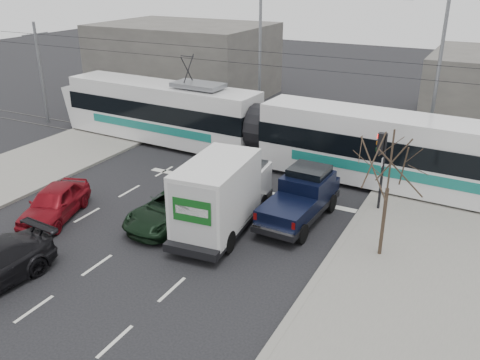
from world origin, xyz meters
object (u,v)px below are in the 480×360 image
at_px(traffic_signal, 381,155).
at_px(silver_pickup, 226,185).
at_px(box_truck, 222,194).
at_px(red_car, 54,203).
at_px(street_lamp_near, 434,73).
at_px(tram, 261,128).
at_px(bare_tree, 390,166).
at_px(navy_pickup, 302,196).
at_px(street_lamp_far, 257,53).
at_px(green_car, 174,208).

xyz_separation_m(traffic_signal, silver_pickup, (-6.33, -2.75, -1.69)).
relative_size(box_truck, red_car, 1.53).
distance_m(street_lamp_near, tram, 9.78).
bearing_deg(red_car, street_lamp_near, 29.59).
height_order(bare_tree, street_lamp_near, street_lamp_near).
bearing_deg(red_car, navy_pickup, 8.74).
distance_m(traffic_signal, street_lamp_far, 14.47).
bearing_deg(red_car, box_truck, 1.31).
distance_m(street_lamp_near, navy_pickup, 11.21).
xyz_separation_m(silver_pickup, green_car, (-1.22, -2.49, -0.36)).
bearing_deg(navy_pickup, bare_tree, -20.77).
relative_size(street_lamp_far, box_truck, 1.35).
relative_size(traffic_signal, street_lamp_far, 0.40).
relative_size(tram, green_car, 5.49).
height_order(street_lamp_far, green_car, street_lamp_far).
xyz_separation_m(silver_pickup, box_truck, (0.96, -2.01, 0.56)).
bearing_deg(street_lamp_far, red_car, -96.24).
height_order(silver_pickup, box_truck, box_truck).
bearing_deg(traffic_signal, green_car, -145.24).
bearing_deg(bare_tree, silver_pickup, 170.54).
distance_m(green_car, red_car, 5.36).
distance_m(tram, green_car, 8.73).
bearing_deg(tram, street_lamp_far, 120.40).
bearing_deg(street_lamp_far, traffic_signal, -41.72).
xyz_separation_m(tram, red_car, (-5.04, -10.72, -1.24)).
bearing_deg(traffic_signal, bare_tree, -74.24).
bearing_deg(traffic_signal, navy_pickup, -139.87).
bearing_deg(green_car, box_truck, 16.92).
bearing_deg(green_car, traffic_signal, 39.33).
height_order(bare_tree, red_car, bare_tree).
bearing_deg(bare_tree, street_lamp_far, 131.12).
relative_size(traffic_signal, green_car, 0.72).
distance_m(silver_pickup, box_truck, 2.30).
bearing_deg(navy_pickup, street_lamp_near, 72.43).
xyz_separation_m(traffic_signal, green_car, (-7.56, -5.24, -2.05)).
distance_m(street_lamp_far, green_car, 15.70).
bearing_deg(bare_tree, tram, 139.29).
xyz_separation_m(bare_tree, navy_pickup, (-3.88, 1.67, -2.70)).
height_order(traffic_signal, navy_pickup, traffic_signal).
height_order(navy_pickup, red_car, navy_pickup).
bearing_deg(box_truck, tram, 98.84).
xyz_separation_m(box_truck, green_car, (-2.18, -0.48, -0.91)).
xyz_separation_m(navy_pickup, red_car, (-9.74, -5.00, -0.35)).
relative_size(silver_pickup, green_car, 1.19).
bearing_deg(street_lamp_near, tram, -153.68).
relative_size(green_car, red_car, 1.15).
relative_size(street_lamp_near, box_truck, 1.35).
distance_m(bare_tree, street_lamp_far, 17.97).
xyz_separation_m(street_lamp_far, navy_pickup, (7.90, -11.83, -4.02)).
bearing_deg(traffic_signal, street_lamp_far, 138.28).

